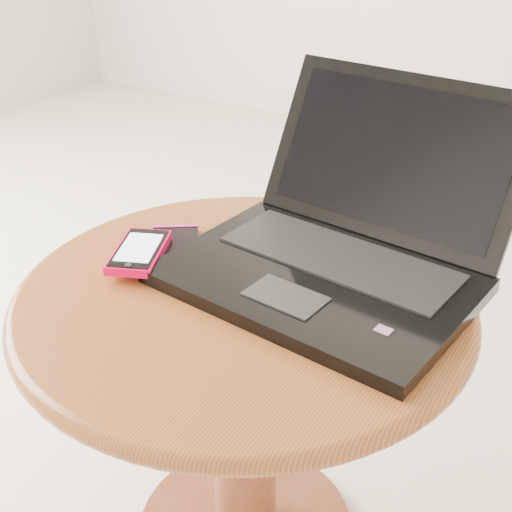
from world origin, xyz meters
The scene contains 4 objects.
table centered at (0.12, 0.03, 0.37)m, with size 0.59×0.59×0.47m.
laptop centered at (0.20, 0.14, 0.51)m, with size 0.41×0.41×0.23m.
phone_black centered at (-0.02, 0.07, 0.48)m, with size 0.12×0.14×0.01m.
phone_pink centered at (-0.04, 0.02, 0.49)m, with size 0.10×0.13×0.01m.
Camera 1 is at (0.52, -0.59, 0.93)m, focal length 47.94 mm.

